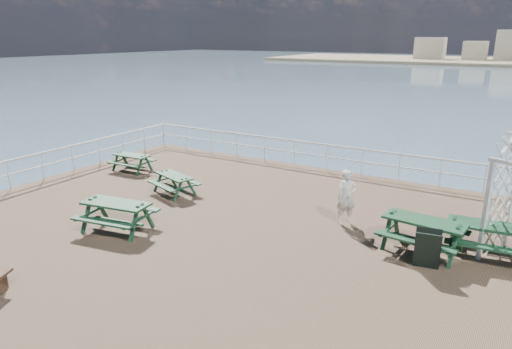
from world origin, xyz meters
The scene contains 9 objects.
ground centered at (0.00, 0.00, -0.15)m, with size 18.00×14.00×0.30m, color brown.
railing centered at (-0.07, 2.57, 0.87)m, with size 17.77×13.76×1.10m.
picnic_table_a centered at (-6.86, 2.68, 0.49)m, with size 1.62×1.33×0.76m.
picnic_table_b centered at (-3.46, 1.37, 0.49)m, with size 1.89×1.70×0.77m.
picnic_table_c centered at (6.41, 1.75, 0.60)m, with size 2.07×1.73×0.94m.
picnic_table_d centered at (-2.80, -1.90, 0.60)m, with size 2.17×1.86×0.94m.
picnic_table_e centered at (4.97, 1.19, 0.62)m, with size 2.15×1.81×0.97m.
sandwich_board centered at (5.25, 0.29, 0.47)m, with size 0.65×0.53×0.97m.
person centered at (2.64, 1.87, 0.82)m, with size 0.60×0.39×1.64m, color silver.
Camera 1 is at (6.77, -10.23, 5.34)m, focal length 32.00 mm.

